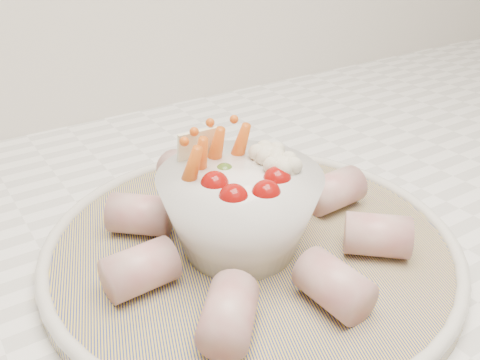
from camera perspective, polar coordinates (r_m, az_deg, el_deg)
serving_platter at (r=0.50m, az=1.21°, el=-6.95°), size 0.48×0.48×0.02m
veggie_bowl at (r=0.47m, az=-0.00°, el=-3.05°), size 0.14×0.14×0.11m
cured_meat_rolls at (r=0.49m, az=1.12°, el=-4.74°), size 0.27×0.28×0.04m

